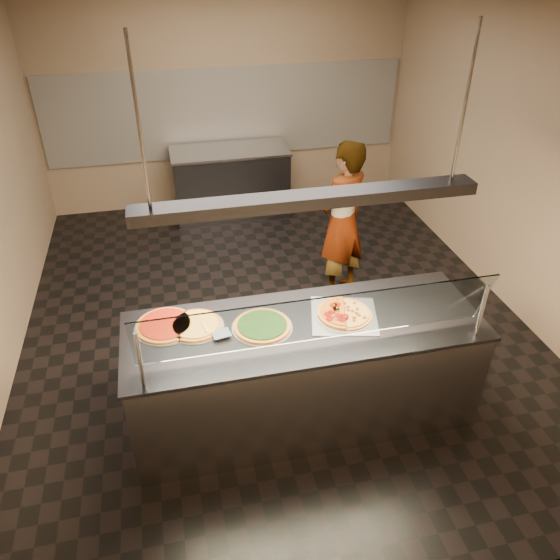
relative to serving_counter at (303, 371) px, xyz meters
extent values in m
cube|color=black|center=(0.06, 1.41, -0.48)|extent=(5.00, 6.00, 0.02)
cube|color=#977B61|center=(0.06, 4.42, 1.03)|extent=(5.00, 0.02, 3.00)
cube|color=#977B61|center=(0.06, -1.60, 1.03)|extent=(5.00, 0.02, 3.00)
cube|color=#977B61|center=(2.57, 1.41, 1.03)|extent=(0.02, 6.00, 3.00)
cube|color=silver|center=(0.06, 4.39, 0.83)|extent=(4.90, 0.02, 1.20)
cube|color=#B7B7BC|center=(0.00, 0.00, -0.02)|extent=(2.66, 0.90, 0.90)
cube|color=#2E2E32|center=(0.00, 0.00, 0.45)|extent=(2.70, 0.94, 0.03)
cylinder|color=#B7B7BC|center=(-1.18, -0.40, 0.68)|extent=(0.03, 0.03, 0.44)
cylinder|color=#B7B7BC|center=(1.18, -0.40, 0.68)|extent=(0.03, 0.03, 0.44)
cube|color=white|center=(0.00, -0.34, 0.76)|extent=(2.46, 0.18, 0.47)
cube|color=silver|center=(0.32, 0.04, 0.47)|extent=(0.60, 0.60, 0.01)
cylinder|color=silver|center=(0.32, 0.04, 0.47)|extent=(0.44, 0.44, 0.01)
cylinder|color=#5A0302|center=(0.29, 0.13, 0.52)|extent=(0.06, 0.06, 0.01)
cylinder|color=#5A0302|center=(0.26, 0.13, 0.52)|extent=(0.06, 0.06, 0.01)
cylinder|color=#5A0302|center=(0.26, 0.08, 0.52)|extent=(0.06, 0.06, 0.01)
cylinder|color=#5A0302|center=(0.26, 0.07, 0.52)|extent=(0.06, 0.06, 0.01)
cylinder|color=#5A0302|center=(0.22, 0.05, 0.52)|extent=(0.06, 0.06, 0.01)
cylinder|color=#5A0302|center=(0.18, 0.03, 0.52)|extent=(0.06, 0.06, 0.01)
cylinder|color=#5A0302|center=(0.18, -0.03, 0.52)|extent=(0.06, 0.06, 0.01)
cylinder|color=#5A0302|center=(0.26, -0.01, 0.52)|extent=(0.06, 0.06, 0.01)
cylinder|color=#5A0302|center=(0.26, -0.06, 0.52)|extent=(0.06, 0.06, 0.01)
cylinder|color=#5A0302|center=(0.30, -0.03, 0.52)|extent=(0.06, 0.06, 0.01)
cube|color=#19590F|center=(0.31, 0.20, 0.52)|extent=(0.02, 0.02, 0.01)
cube|color=#19590F|center=(0.26, 0.12, 0.52)|extent=(0.02, 0.02, 0.01)
cube|color=#19590F|center=(0.27, 0.08, 0.52)|extent=(0.02, 0.02, 0.01)
cube|color=#19590F|center=(0.23, 0.06, 0.52)|extent=(0.02, 0.01, 0.01)
cube|color=#19590F|center=(0.27, 0.04, 0.52)|extent=(0.02, 0.02, 0.01)
cube|color=#19590F|center=(0.22, -0.01, 0.52)|extent=(0.02, 0.02, 0.01)
cube|color=#19590F|center=(0.23, -0.05, 0.52)|extent=(0.02, 0.02, 0.01)
cube|color=#19590F|center=(0.30, -0.04, 0.52)|extent=(0.02, 0.01, 0.01)
sphere|color=#513014|center=(0.36, -0.07, 0.50)|extent=(0.03, 0.03, 0.03)
sphere|color=#513014|center=(0.37, -0.04, 0.50)|extent=(0.03, 0.03, 0.03)
sphere|color=#513014|center=(0.45, -0.06, 0.50)|extent=(0.03, 0.03, 0.03)
sphere|color=#513014|center=(0.42, -0.02, 0.50)|extent=(0.03, 0.03, 0.03)
sphere|color=#513014|center=(0.41, 0.01, 0.50)|extent=(0.03, 0.03, 0.03)
sphere|color=#513014|center=(0.38, 0.05, 0.50)|extent=(0.03, 0.03, 0.03)
sphere|color=#513014|center=(0.43, 0.06, 0.50)|extent=(0.03, 0.03, 0.03)
sphere|color=#513014|center=(0.36, 0.06, 0.50)|extent=(0.03, 0.03, 0.03)
sphere|color=#513014|center=(0.44, 0.14, 0.50)|extent=(0.03, 0.03, 0.03)
sphere|color=#513014|center=(0.37, 0.10, 0.50)|extent=(0.03, 0.03, 0.03)
sphere|color=#513014|center=(0.36, 0.16, 0.50)|extent=(0.03, 0.03, 0.03)
sphere|color=#513014|center=(0.33, 0.09, 0.50)|extent=(0.03, 0.03, 0.03)
cylinder|color=silver|center=(-0.32, 0.05, 0.47)|extent=(0.45, 0.45, 0.01)
cylinder|color=#98541C|center=(-0.32, 0.05, 0.48)|extent=(0.42, 0.42, 0.02)
cylinder|color=black|center=(-0.32, 0.05, 0.49)|extent=(0.37, 0.37, 0.01)
cylinder|color=silver|center=(-0.80, 0.16, 0.47)|extent=(0.42, 0.42, 0.01)
cylinder|color=#98541C|center=(-0.80, 0.16, 0.48)|extent=(0.39, 0.39, 0.02)
cylinder|color=gold|center=(-0.80, 0.16, 0.49)|extent=(0.34, 0.34, 0.01)
cylinder|color=silver|center=(-1.02, 0.21, 0.47)|extent=(0.46, 0.46, 0.01)
cylinder|color=#98541C|center=(-1.02, 0.21, 0.48)|extent=(0.43, 0.43, 0.02)
cylinder|color=#770702|center=(-1.02, 0.21, 0.49)|extent=(0.38, 0.38, 0.01)
cube|color=#B7B7BC|center=(-0.63, 0.01, 0.49)|extent=(0.15, 0.13, 0.00)
cylinder|color=tan|center=(-0.74, 0.10, 0.49)|extent=(0.05, 0.14, 0.02)
cube|color=#2E2E32|center=(0.01, 3.96, -0.02)|extent=(1.55, 0.70, 0.90)
cube|color=#B7B7BC|center=(0.01, 3.96, 0.45)|extent=(1.59, 0.74, 0.03)
imported|color=black|center=(0.86, 1.70, 0.40)|extent=(0.75, 0.68, 1.73)
cube|color=#2E2E32|center=(0.00, 0.00, 1.48)|extent=(2.30, 0.18, 0.08)
cylinder|color=#B7B7BC|center=(-1.00, 0.00, 2.03)|extent=(0.02, 0.02, 1.01)
cylinder|color=#B7B7BC|center=(1.00, 0.00, 2.03)|extent=(0.02, 0.02, 1.01)
camera|label=1|loc=(-0.90, -3.13, 2.96)|focal=35.00mm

